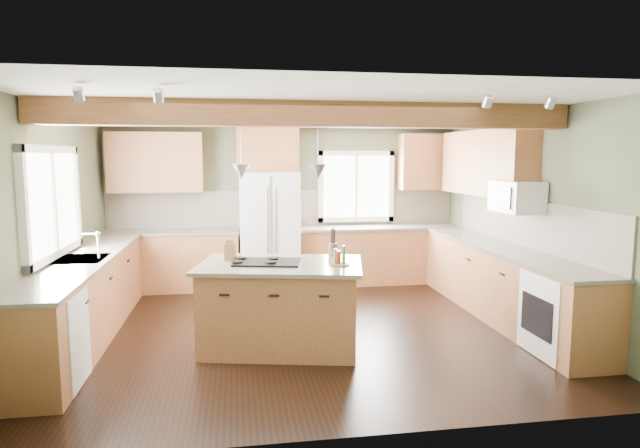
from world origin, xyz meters
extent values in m
plane|color=black|center=(0.00, 0.00, 0.00)|extent=(5.60, 5.60, 0.00)
plane|color=silver|center=(0.00, 0.00, 2.60)|extent=(5.60, 5.60, 0.00)
plane|color=#454D37|center=(0.00, 2.50, 1.30)|extent=(5.60, 0.00, 5.60)
plane|color=#454D37|center=(-2.80, 0.00, 1.30)|extent=(0.00, 5.00, 5.00)
plane|color=#454D37|center=(2.80, 0.00, 1.30)|extent=(0.00, 5.00, 5.00)
cube|color=#4E2616|center=(0.00, -0.56, 2.47)|extent=(5.55, 0.26, 0.26)
cube|color=#4E2616|center=(0.00, 2.40, 2.54)|extent=(5.55, 0.20, 0.10)
cube|color=brown|center=(0.00, 2.48, 1.21)|extent=(5.58, 0.03, 0.58)
cube|color=brown|center=(2.78, 0.05, 1.21)|extent=(0.03, 3.70, 0.58)
cube|color=brown|center=(-1.79, 2.20, 0.44)|extent=(2.02, 0.60, 0.88)
cube|color=#494136|center=(-1.79, 2.20, 0.90)|extent=(2.06, 0.64, 0.04)
cube|color=brown|center=(1.49, 2.20, 0.44)|extent=(2.62, 0.60, 0.88)
cube|color=#494136|center=(1.49, 2.20, 0.90)|extent=(2.66, 0.64, 0.04)
cube|color=brown|center=(-2.50, 0.05, 0.44)|extent=(0.60, 3.70, 0.88)
cube|color=#494136|center=(-2.50, 0.05, 0.90)|extent=(0.64, 3.74, 0.04)
cube|color=brown|center=(2.50, 0.05, 0.44)|extent=(0.60, 3.70, 0.88)
cube|color=#494136|center=(2.50, 0.05, 0.90)|extent=(0.64, 3.74, 0.04)
cube|color=brown|center=(-1.99, 2.33, 1.95)|extent=(1.40, 0.35, 0.90)
cube|color=brown|center=(-0.30, 2.33, 2.15)|extent=(0.96, 0.35, 0.70)
cube|color=brown|center=(2.62, 0.90, 1.95)|extent=(0.35, 2.20, 0.90)
cube|color=brown|center=(2.30, 2.33, 1.95)|extent=(0.90, 0.35, 0.90)
cube|color=white|center=(-2.78, 0.05, 1.55)|extent=(0.04, 1.60, 1.05)
cube|color=white|center=(1.15, 2.48, 1.55)|extent=(1.10, 0.04, 1.00)
cube|color=#262628|center=(-2.50, 0.05, 0.91)|extent=(0.50, 0.65, 0.03)
cylinder|color=#B2B2B7|center=(-2.32, 0.05, 1.05)|extent=(0.02, 0.02, 0.28)
cube|color=white|center=(-2.49, -1.25, 0.43)|extent=(0.60, 0.60, 0.84)
cube|color=white|center=(2.49, -1.25, 0.43)|extent=(0.60, 0.72, 0.84)
cube|color=white|center=(2.58, -0.05, 1.55)|extent=(0.40, 0.70, 0.38)
cone|color=#B2B2B7|center=(-0.74, -0.47, 1.88)|extent=(0.18, 0.18, 0.16)
cone|color=#B2B2B7|center=(0.04, -0.64, 1.88)|extent=(0.18, 0.18, 0.16)
cube|color=white|center=(-0.30, 2.12, 0.90)|extent=(0.90, 0.74, 1.80)
cube|color=brown|center=(-0.35, -0.56, 0.44)|extent=(1.76, 1.29, 0.88)
cube|color=#494136|center=(-0.35, -0.56, 0.90)|extent=(1.89, 1.41, 0.04)
cube|color=black|center=(-0.48, -0.53, 0.93)|extent=(0.77, 0.60, 0.02)
cube|color=#572D1A|center=(-0.88, -0.34, 1.01)|extent=(0.13, 0.11, 0.18)
cylinder|color=#483D39|center=(0.27, -0.24, 0.99)|extent=(0.14, 0.14, 0.14)
camera|label=1|loc=(-0.81, -6.09, 2.04)|focal=30.00mm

